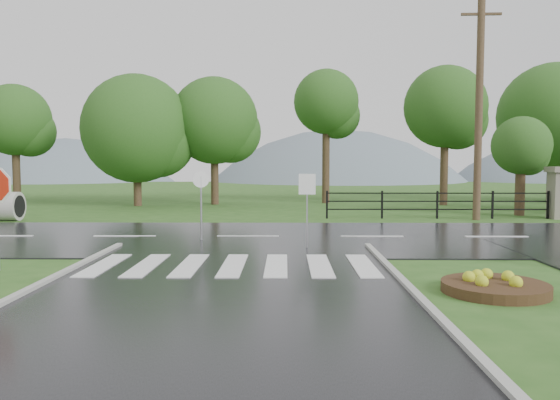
{
  "coord_description": "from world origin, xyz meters",
  "views": [
    {
      "loc": [
        1.21,
        -7.46,
        2.44
      ],
      "look_at": [
        1.07,
        6.0,
        1.5
      ],
      "focal_mm": 35.0,
      "sensor_mm": 36.0,
      "label": 1
    }
  ],
  "objects": [
    {
      "name": "ground",
      "position": [
        0.0,
        0.0,
        0.0
      ],
      "size": [
        120.0,
        120.0,
        0.0
      ],
      "primitive_type": "plane",
      "color": "#2C561C",
      "rests_on": "ground"
    },
    {
      "name": "main_road",
      "position": [
        0.0,
        10.0,
        0.0
      ],
      "size": [
        90.0,
        8.0,
        0.04
      ],
      "primitive_type": "cube",
      "color": "black",
      "rests_on": "ground"
    },
    {
      "name": "crosswalk",
      "position": [
        0.0,
        5.0,
        0.06
      ],
      "size": [
        6.5,
        2.8,
        0.02
      ],
      "color": "silver",
      "rests_on": "ground"
    },
    {
      "name": "pillar_west",
      "position": [
        13.0,
        16.0,
        1.18
      ],
      "size": [
        1.0,
        1.0,
        2.24
      ],
      "color": "gray",
      "rests_on": "ground"
    },
    {
      "name": "fence_west",
      "position": [
        7.75,
        16.0,
        0.72
      ],
      "size": [
        9.58,
        0.08,
        1.2
      ],
      "color": "black",
      "rests_on": "ground"
    },
    {
      "name": "hills",
      "position": [
        3.49,
        65.0,
        -15.54
      ],
      "size": [
        102.0,
        48.0,
        48.0
      ],
      "color": "slate",
      "rests_on": "ground"
    },
    {
      "name": "treeline",
      "position": [
        1.0,
        24.0,
        0.0
      ],
      "size": [
        83.2,
        5.2,
        10.0
      ],
      "color": "#224F18",
      "rests_on": "ground"
    },
    {
      "name": "flower_bed",
      "position": [
        5.12,
        2.6,
        0.15
      ],
      "size": [
        1.96,
        1.96,
        0.39
      ],
      "color": "#332111",
      "rests_on": "ground"
    },
    {
      "name": "reg_sign_small",
      "position": [
        1.81,
        7.68,
        1.5
      ],
      "size": [
        0.47,
        0.07,
        2.11
      ],
      "color": "#939399",
      "rests_on": "ground"
    },
    {
      "name": "reg_sign_round",
      "position": [
        -1.38,
        9.18,
        1.37
      ],
      "size": [
        0.49,
        0.15,
        2.16
      ],
      "color": "#939399",
      "rests_on": "ground"
    },
    {
      "name": "utility_pole_east",
      "position": [
        9.26,
        15.5,
        4.69
      ],
      "size": [
        1.64,
        0.31,
        9.23
      ],
      "color": "#473523",
      "rests_on": "ground"
    },
    {
      "name": "entrance_tree_left",
      "position": [
        11.93,
        17.5,
        3.15
      ],
      "size": [
        2.64,
        2.64,
        4.51
      ],
      "color": "#3D2B1C",
      "rests_on": "ground"
    }
  ]
}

